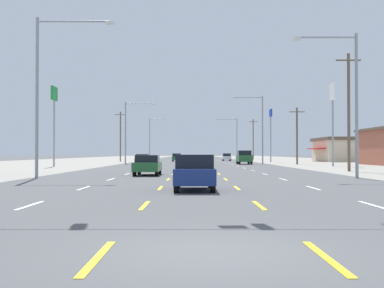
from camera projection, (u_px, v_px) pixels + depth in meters
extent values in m
plane|color=#4C4C4F|center=(194.00, 164.00, 74.07)|extent=(572.00, 572.00, 0.00)
cube|color=gray|center=(29.00, 164.00, 74.05)|extent=(28.00, 440.00, 0.01)
cube|color=gray|center=(359.00, 164.00, 74.08)|extent=(28.00, 440.00, 0.01)
cube|color=white|center=(30.00, 205.00, 15.07)|extent=(0.14, 2.60, 0.01)
cube|color=white|center=(84.00, 188.00, 22.57)|extent=(0.14, 2.60, 0.01)
cube|color=white|center=(111.00, 179.00, 30.07)|extent=(0.14, 2.60, 0.01)
cube|color=white|center=(127.00, 174.00, 37.57)|extent=(0.14, 2.60, 0.01)
cube|color=white|center=(138.00, 171.00, 45.07)|extent=(0.14, 2.60, 0.01)
cube|color=white|center=(145.00, 168.00, 52.57)|extent=(0.14, 2.60, 0.01)
cube|color=white|center=(151.00, 166.00, 60.07)|extent=(0.14, 2.60, 0.01)
cube|color=white|center=(156.00, 165.00, 67.57)|extent=(0.14, 2.60, 0.01)
cube|color=white|center=(159.00, 164.00, 75.06)|extent=(0.14, 2.60, 0.01)
cube|color=white|center=(162.00, 163.00, 82.56)|extent=(0.14, 2.60, 0.01)
cube|color=white|center=(165.00, 162.00, 90.06)|extent=(0.14, 2.60, 0.01)
cube|color=white|center=(167.00, 161.00, 97.56)|extent=(0.14, 2.60, 0.01)
cube|color=white|center=(168.00, 161.00, 105.06)|extent=(0.14, 2.60, 0.01)
cube|color=white|center=(170.00, 160.00, 112.56)|extent=(0.14, 2.60, 0.01)
cube|color=white|center=(171.00, 160.00, 120.06)|extent=(0.14, 2.60, 0.01)
cube|color=white|center=(173.00, 159.00, 127.56)|extent=(0.14, 2.60, 0.01)
cube|color=white|center=(174.00, 159.00, 135.05)|extent=(0.14, 2.60, 0.01)
cube|color=white|center=(175.00, 159.00, 142.55)|extent=(0.14, 2.60, 0.01)
cube|color=white|center=(175.00, 158.00, 150.05)|extent=(0.14, 2.60, 0.01)
cube|color=white|center=(176.00, 158.00, 157.55)|extent=(0.14, 2.60, 0.01)
cube|color=white|center=(177.00, 158.00, 165.05)|extent=(0.14, 2.60, 0.01)
cube|color=white|center=(178.00, 158.00, 172.55)|extent=(0.14, 2.60, 0.01)
cube|color=white|center=(178.00, 157.00, 180.05)|extent=(0.14, 2.60, 0.01)
cube|color=white|center=(179.00, 157.00, 187.55)|extent=(0.14, 2.60, 0.01)
cube|color=white|center=(179.00, 157.00, 195.04)|extent=(0.14, 2.60, 0.01)
cube|color=white|center=(180.00, 157.00, 202.54)|extent=(0.14, 2.60, 0.01)
cube|color=white|center=(180.00, 157.00, 210.04)|extent=(0.14, 2.60, 0.01)
cube|color=white|center=(180.00, 157.00, 217.54)|extent=(0.14, 2.60, 0.01)
cube|color=white|center=(181.00, 157.00, 225.04)|extent=(0.14, 2.60, 0.01)
cube|color=yellow|center=(97.00, 257.00, 7.58)|extent=(0.14, 2.60, 0.01)
cube|color=yellow|center=(144.00, 205.00, 15.08)|extent=(0.14, 2.60, 0.01)
cube|color=yellow|center=(160.00, 188.00, 22.58)|extent=(0.14, 2.60, 0.01)
cube|color=yellow|center=(168.00, 179.00, 30.07)|extent=(0.14, 2.60, 0.01)
cube|color=yellow|center=(173.00, 174.00, 37.57)|extent=(0.14, 2.60, 0.01)
cube|color=yellow|center=(176.00, 171.00, 45.07)|extent=(0.14, 2.60, 0.01)
cube|color=yellow|center=(178.00, 168.00, 52.57)|extent=(0.14, 2.60, 0.01)
cube|color=yellow|center=(180.00, 166.00, 60.07)|extent=(0.14, 2.60, 0.01)
cube|color=yellow|center=(181.00, 165.00, 67.57)|extent=(0.14, 2.60, 0.01)
cube|color=yellow|center=(182.00, 164.00, 75.07)|extent=(0.14, 2.60, 0.01)
cube|color=yellow|center=(183.00, 163.00, 82.57)|extent=(0.14, 2.60, 0.01)
cube|color=yellow|center=(184.00, 162.00, 90.06)|extent=(0.14, 2.60, 0.01)
cube|color=yellow|center=(184.00, 161.00, 97.56)|extent=(0.14, 2.60, 0.01)
cube|color=yellow|center=(185.00, 161.00, 105.06)|extent=(0.14, 2.60, 0.01)
cube|color=yellow|center=(185.00, 160.00, 112.56)|extent=(0.14, 2.60, 0.01)
cube|color=yellow|center=(186.00, 160.00, 120.06)|extent=(0.14, 2.60, 0.01)
cube|color=yellow|center=(186.00, 159.00, 127.56)|extent=(0.14, 2.60, 0.01)
cube|color=yellow|center=(186.00, 159.00, 135.06)|extent=(0.14, 2.60, 0.01)
cube|color=yellow|center=(187.00, 159.00, 142.56)|extent=(0.14, 2.60, 0.01)
cube|color=yellow|center=(187.00, 158.00, 150.05)|extent=(0.14, 2.60, 0.01)
cube|color=yellow|center=(187.00, 158.00, 157.55)|extent=(0.14, 2.60, 0.01)
cube|color=yellow|center=(187.00, 158.00, 165.05)|extent=(0.14, 2.60, 0.01)
cube|color=yellow|center=(188.00, 158.00, 172.55)|extent=(0.14, 2.60, 0.01)
cube|color=yellow|center=(188.00, 157.00, 180.05)|extent=(0.14, 2.60, 0.01)
cube|color=yellow|center=(188.00, 157.00, 187.55)|extent=(0.14, 2.60, 0.01)
cube|color=yellow|center=(188.00, 157.00, 195.05)|extent=(0.14, 2.60, 0.01)
cube|color=yellow|center=(188.00, 157.00, 202.54)|extent=(0.14, 2.60, 0.01)
cube|color=yellow|center=(188.00, 157.00, 210.04)|extent=(0.14, 2.60, 0.01)
cube|color=yellow|center=(188.00, 157.00, 217.54)|extent=(0.14, 2.60, 0.01)
cube|color=yellow|center=(189.00, 157.00, 225.04)|extent=(0.14, 2.60, 0.01)
cube|color=yellow|center=(325.00, 257.00, 7.58)|extent=(0.14, 2.60, 0.01)
cube|color=yellow|center=(259.00, 205.00, 15.08)|extent=(0.14, 2.60, 0.01)
cube|color=yellow|center=(237.00, 188.00, 22.58)|extent=(0.14, 2.60, 0.01)
cube|color=yellow|center=(225.00, 179.00, 30.08)|extent=(0.14, 2.60, 0.01)
cube|color=yellow|center=(219.00, 174.00, 37.58)|extent=(0.14, 2.60, 0.01)
cube|color=yellow|center=(214.00, 171.00, 45.07)|extent=(0.14, 2.60, 0.01)
cube|color=yellow|center=(211.00, 168.00, 52.57)|extent=(0.14, 2.60, 0.01)
cube|color=yellow|center=(209.00, 166.00, 60.07)|extent=(0.14, 2.60, 0.01)
cube|color=yellow|center=(207.00, 165.00, 67.57)|extent=(0.14, 2.60, 0.01)
cube|color=yellow|center=(205.00, 164.00, 75.07)|extent=(0.14, 2.60, 0.01)
cube|color=yellow|center=(204.00, 163.00, 82.57)|extent=(0.14, 2.60, 0.01)
cube|color=yellow|center=(203.00, 162.00, 90.07)|extent=(0.14, 2.60, 0.01)
cube|color=yellow|center=(202.00, 161.00, 97.56)|extent=(0.14, 2.60, 0.01)
cube|color=yellow|center=(201.00, 161.00, 105.06)|extent=(0.14, 2.60, 0.01)
cube|color=yellow|center=(201.00, 160.00, 112.56)|extent=(0.14, 2.60, 0.01)
cube|color=yellow|center=(200.00, 160.00, 120.06)|extent=(0.14, 2.60, 0.01)
cube|color=yellow|center=(200.00, 159.00, 127.56)|extent=(0.14, 2.60, 0.01)
cube|color=yellow|center=(199.00, 159.00, 135.06)|extent=(0.14, 2.60, 0.01)
cube|color=yellow|center=(199.00, 159.00, 142.56)|extent=(0.14, 2.60, 0.01)
cube|color=yellow|center=(198.00, 158.00, 150.06)|extent=(0.14, 2.60, 0.01)
cube|color=yellow|center=(198.00, 158.00, 157.55)|extent=(0.14, 2.60, 0.01)
cube|color=yellow|center=(198.00, 158.00, 165.05)|extent=(0.14, 2.60, 0.01)
cube|color=yellow|center=(198.00, 158.00, 172.55)|extent=(0.14, 2.60, 0.01)
cube|color=yellow|center=(197.00, 157.00, 180.05)|extent=(0.14, 2.60, 0.01)
cube|color=yellow|center=(197.00, 157.00, 187.55)|extent=(0.14, 2.60, 0.01)
cube|color=yellow|center=(197.00, 157.00, 195.05)|extent=(0.14, 2.60, 0.01)
cube|color=yellow|center=(197.00, 157.00, 202.55)|extent=(0.14, 2.60, 0.01)
cube|color=yellow|center=(197.00, 157.00, 210.05)|extent=(0.14, 2.60, 0.01)
cube|color=yellow|center=(196.00, 157.00, 217.54)|extent=(0.14, 2.60, 0.01)
cube|color=yellow|center=(196.00, 157.00, 225.04)|extent=(0.14, 2.60, 0.01)
cube|color=white|center=(373.00, 205.00, 15.08)|extent=(0.14, 2.60, 0.01)
cube|color=white|center=(313.00, 188.00, 22.58)|extent=(0.14, 2.60, 0.01)
cube|color=white|center=(283.00, 179.00, 30.08)|extent=(0.14, 2.60, 0.01)
cube|color=white|center=(265.00, 174.00, 37.58)|extent=(0.14, 2.60, 0.01)
cube|color=white|center=(252.00, 171.00, 45.08)|extent=(0.14, 2.60, 0.01)
cube|color=white|center=(244.00, 168.00, 52.57)|extent=(0.14, 2.60, 0.01)
cube|color=white|center=(237.00, 166.00, 60.07)|extent=(0.14, 2.60, 0.01)
cube|color=white|center=(232.00, 165.00, 67.57)|extent=(0.14, 2.60, 0.01)
cube|color=white|center=(228.00, 164.00, 75.07)|extent=(0.14, 2.60, 0.01)
cube|color=white|center=(225.00, 163.00, 82.57)|extent=(0.14, 2.60, 0.01)
cube|color=white|center=(222.00, 162.00, 90.07)|extent=(0.14, 2.60, 0.01)
cube|color=white|center=(220.00, 161.00, 97.57)|extent=(0.14, 2.60, 0.01)
cube|color=white|center=(218.00, 161.00, 105.07)|extent=(0.14, 2.60, 0.01)
cube|color=white|center=(216.00, 160.00, 112.56)|extent=(0.14, 2.60, 0.01)
cube|color=white|center=(215.00, 160.00, 120.06)|extent=(0.14, 2.60, 0.01)
cube|color=white|center=(213.00, 159.00, 127.56)|extent=(0.14, 2.60, 0.01)
cube|color=white|center=(212.00, 159.00, 135.06)|extent=(0.14, 2.60, 0.01)
cube|color=white|center=(211.00, 159.00, 142.56)|extent=(0.14, 2.60, 0.01)
cube|color=white|center=(210.00, 158.00, 150.06)|extent=(0.14, 2.60, 0.01)
cube|color=white|center=(209.00, 158.00, 157.56)|extent=(0.14, 2.60, 0.01)
cube|color=white|center=(208.00, 158.00, 165.06)|extent=(0.14, 2.60, 0.01)
cube|color=white|center=(208.00, 158.00, 172.55)|extent=(0.14, 2.60, 0.01)
cube|color=white|center=(207.00, 157.00, 180.05)|extent=(0.14, 2.60, 0.01)
cube|color=white|center=(206.00, 157.00, 187.55)|extent=(0.14, 2.60, 0.01)
cube|color=white|center=(206.00, 157.00, 195.05)|extent=(0.14, 2.60, 0.01)
cube|color=white|center=(205.00, 157.00, 202.55)|extent=(0.14, 2.60, 0.01)
cube|color=white|center=(205.00, 157.00, 210.05)|extent=(0.14, 2.60, 0.01)
cube|color=white|center=(204.00, 157.00, 217.55)|extent=(0.14, 2.60, 0.01)
cube|color=white|center=(204.00, 157.00, 225.05)|extent=(0.14, 2.60, 0.01)
cube|color=navy|center=(194.00, 176.00, 21.33)|extent=(1.72, 3.90, 0.66)
cube|color=black|center=(194.00, 161.00, 21.09)|extent=(1.58, 1.90, 0.58)
cylinder|color=black|center=(178.00, 181.00, 22.73)|extent=(0.20, 0.60, 0.60)
cylinder|color=black|center=(210.00, 181.00, 22.73)|extent=(0.20, 0.60, 0.60)
cylinder|color=black|center=(176.00, 185.00, 19.93)|extent=(0.20, 0.60, 0.60)
cylinder|color=black|center=(213.00, 185.00, 19.93)|extent=(0.20, 0.60, 0.60)
cube|color=#235B2D|center=(147.00, 167.00, 35.67)|extent=(1.80, 4.50, 0.62)
cube|color=black|center=(147.00, 159.00, 35.58)|extent=(1.62, 2.10, 0.52)
cylinder|color=black|center=(139.00, 170.00, 37.22)|extent=(0.22, 0.64, 0.64)
cylinder|color=black|center=(159.00, 170.00, 37.22)|extent=(0.22, 0.64, 0.64)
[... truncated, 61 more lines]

